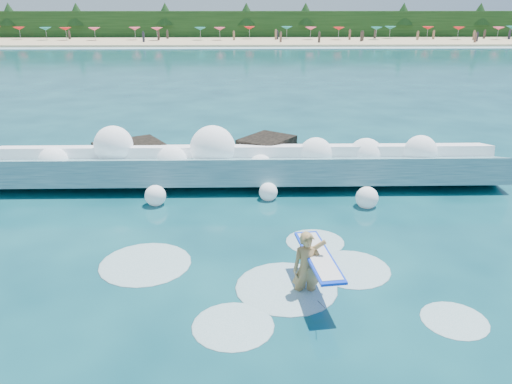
# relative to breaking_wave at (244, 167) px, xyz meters

# --- Properties ---
(ground) EXTENTS (200.00, 200.00, 0.00)m
(ground) POSITION_rel_breaking_wave_xyz_m (-1.11, -6.36, -0.59)
(ground) COLOR #083541
(ground) RESTS_ON ground
(beach) EXTENTS (140.00, 20.00, 0.40)m
(beach) POSITION_rel_breaking_wave_xyz_m (-1.11, 71.64, -0.39)
(beach) COLOR tan
(beach) RESTS_ON ground
(wet_band) EXTENTS (140.00, 5.00, 0.08)m
(wet_band) POSITION_rel_breaking_wave_xyz_m (-1.11, 60.64, -0.55)
(wet_band) COLOR silver
(wet_band) RESTS_ON ground
(treeline) EXTENTS (140.00, 4.00, 5.00)m
(treeline) POSITION_rel_breaking_wave_xyz_m (-1.11, 81.64, 1.91)
(treeline) COLOR black
(treeline) RESTS_ON ground
(breaking_wave) EXTENTS (19.62, 2.99, 1.69)m
(breaking_wave) POSITION_rel_breaking_wave_xyz_m (0.00, 0.00, 0.00)
(breaking_wave) COLOR teal
(breaking_wave) RESTS_ON ground
(rock_cluster) EXTENTS (8.62, 3.34, 1.50)m
(rock_cluster) POSITION_rel_breaking_wave_xyz_m (-2.09, 1.42, -0.12)
(rock_cluster) COLOR black
(rock_cluster) RESTS_ON ground
(surfer_with_board) EXTENTS (1.10, 3.03, 1.90)m
(surfer_with_board) POSITION_rel_breaking_wave_xyz_m (1.58, -8.06, 0.11)
(surfer_with_board) COLOR #A8814E
(surfer_with_board) RESTS_ON ground
(wave_spray) EXTENTS (15.28, 4.20, 2.25)m
(wave_spray) POSITION_rel_breaking_wave_xyz_m (-0.18, -0.01, 0.50)
(wave_spray) COLOR white
(wave_spray) RESTS_ON ground
(surf_foam) EXTENTS (9.32, 5.81, 0.13)m
(surf_foam) POSITION_rel_breaking_wave_xyz_m (0.50, -7.38, -0.59)
(surf_foam) COLOR silver
(surf_foam) RESTS_ON ground
(beach_umbrellas) EXTENTS (112.53, 6.64, 0.50)m
(beach_umbrellas) POSITION_rel_breaking_wave_xyz_m (-1.03, 73.62, 1.66)
(beach_umbrellas) COLOR #127473
(beach_umbrellas) RESTS_ON ground
(beachgoers) EXTENTS (105.38, 13.75, 1.93)m
(beachgoers) POSITION_rel_breaking_wave_xyz_m (9.05, 68.83, 0.52)
(beachgoers) COLOR #3F332D
(beachgoers) RESTS_ON ground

